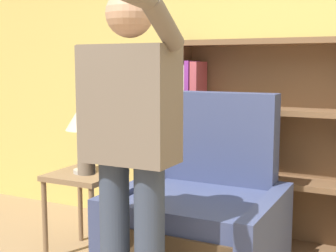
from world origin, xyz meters
TOP-DOWN VIEW (x-y plane):
  - wall_back at (0.00, 2.03)m, footprint 8.00×0.11m
  - bookcase at (-0.23, 1.87)m, footprint 1.35×0.28m
  - armchair at (-0.31, 1.16)m, footprint 0.97×0.91m
  - person_standing at (-0.39, 0.43)m, footprint 0.59×0.78m
  - side_table at (-1.18, 1.13)m, footprint 0.45×0.45m
  - table_lamp at (-1.18, 1.13)m, footprint 0.25×0.25m

SIDE VIEW (x-z plane):
  - armchair at x=-0.31m, z-range -0.22..0.94m
  - side_table at x=-1.18m, z-range 0.20..0.79m
  - bookcase at x=-0.23m, z-range -0.03..1.50m
  - table_lamp at x=-1.18m, z-range 0.72..1.23m
  - person_standing at x=-0.39m, z-range 0.13..1.83m
  - wall_back at x=0.00m, z-range 0.00..2.80m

